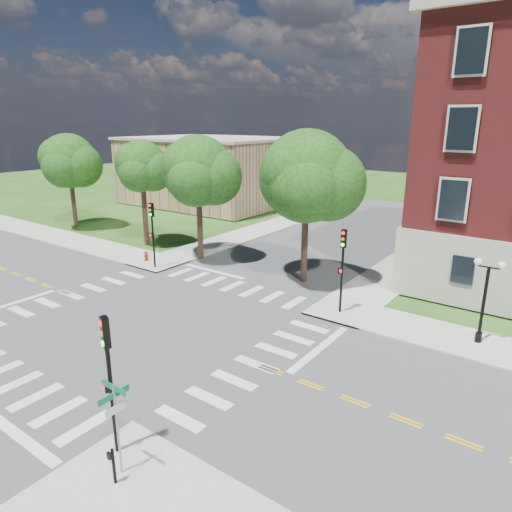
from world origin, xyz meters
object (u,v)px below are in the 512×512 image
Objects in this scene: traffic_signal_se at (109,368)px; traffic_signal_nw at (152,227)px; fire_hydrant at (146,256)px; push_button_post at (113,464)px; traffic_signal_ne at (343,260)px; street_sign_pole at (116,412)px; twin_lamp_west at (485,296)px.

traffic_signal_nw is (-13.81, 14.04, 0.00)m from traffic_signal_se.
fire_hydrant is (-15.59, 14.78, -2.72)m from traffic_signal_se.
push_button_post is at bearing -40.27° from traffic_signal_se.
fire_hydrant is at bearing 179.60° from traffic_signal_ne.
street_sign_pole is at bearing 114.35° from push_button_post.
twin_lamp_west is 5.64× the size of fire_hydrant.
fire_hydrant is at bearing 137.16° from street_sign_pole.
fire_hydrant is at bearing 157.38° from traffic_signal_nw.
twin_lamp_west is 23.68m from fire_hydrant.
traffic_signal_ne is 7.18m from twin_lamp_west.
street_sign_pole reaches higher than fire_hydrant.
traffic_signal_ne is at bearing 90.80° from push_button_post.
twin_lamp_west is at bearing 62.47° from traffic_signal_se.
traffic_signal_se is 1.55× the size of street_sign_pole.
traffic_signal_se is at bearing -43.48° from fire_hydrant.
traffic_signal_se is at bearing -45.48° from traffic_signal_nw.
traffic_signal_nw is 6.40× the size of fire_hydrant.
traffic_signal_ne and traffic_signal_nw have the same top height.
push_button_post is 22.92m from fire_hydrant.
traffic_signal_nw is at bearing 135.31° from street_sign_pole.
traffic_signal_ne is 1.55× the size of street_sign_pole.
traffic_signal_nw reaches higher than push_button_post.
fire_hydrant is (-16.68, 15.71, -0.33)m from push_button_post.
street_sign_pole is at bearing -42.84° from fire_hydrant.
push_button_post is at bearing -65.65° from street_sign_pole.
traffic_signal_se is 14.69m from traffic_signal_ne.
traffic_signal_nw is 21.86m from twin_lamp_west.
traffic_signal_ne reaches higher than street_sign_pole.
traffic_signal_ne is 15.78m from push_button_post.
traffic_signal_nw is 20.72m from street_sign_pole.
traffic_signal_ne is at bearing -174.54° from twin_lamp_west.
twin_lamp_west is 17.38m from street_sign_pole.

